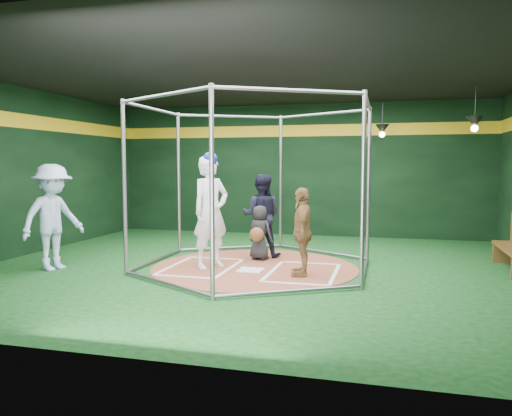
# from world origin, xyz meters

# --- Properties ---
(room_shell) EXTENTS (10.10, 9.10, 3.53)m
(room_shell) POSITION_xyz_m (0.00, 0.01, 1.75)
(room_shell) COLOR #0C3711
(room_shell) RESTS_ON ground
(clay_disc) EXTENTS (3.80, 3.80, 0.01)m
(clay_disc) POSITION_xyz_m (0.00, 0.00, 0.01)
(clay_disc) COLOR #965036
(clay_disc) RESTS_ON ground
(home_plate) EXTENTS (0.43, 0.43, 0.01)m
(home_plate) POSITION_xyz_m (0.00, -0.30, 0.02)
(home_plate) COLOR white
(home_plate) RESTS_ON clay_disc
(batter_box_left) EXTENTS (1.17, 1.77, 0.01)m
(batter_box_left) POSITION_xyz_m (-0.95, -0.25, 0.02)
(batter_box_left) COLOR white
(batter_box_left) RESTS_ON clay_disc
(batter_box_right) EXTENTS (1.17, 1.77, 0.01)m
(batter_box_right) POSITION_xyz_m (0.95, -0.25, 0.02)
(batter_box_right) COLOR white
(batter_box_right) RESTS_ON clay_disc
(batting_cage) EXTENTS (4.05, 4.67, 3.00)m
(batting_cage) POSITION_xyz_m (-0.00, -0.00, 1.50)
(batting_cage) COLOR gray
(batting_cage) RESTS_ON ground
(pendant_lamp_near) EXTENTS (0.34, 0.34, 0.90)m
(pendant_lamp_near) POSITION_xyz_m (2.20, 3.60, 2.74)
(pendant_lamp_near) COLOR black
(pendant_lamp_near) RESTS_ON room_shell
(pendant_lamp_far) EXTENTS (0.34, 0.34, 0.90)m
(pendant_lamp_far) POSITION_xyz_m (4.00, 2.00, 2.74)
(pendant_lamp_far) COLOR black
(pendant_lamp_far) RESTS_ON room_shell
(batter_figure) EXTENTS (0.83, 0.89, 2.12)m
(batter_figure) POSITION_xyz_m (-0.77, -0.23, 1.06)
(batter_figure) COLOR white
(batter_figure) RESTS_ON clay_disc
(visitor_leopard) EXTENTS (0.49, 0.93, 1.51)m
(visitor_leopard) POSITION_xyz_m (0.96, -0.46, 0.77)
(visitor_leopard) COLOR tan
(visitor_leopard) RESTS_ON clay_disc
(catcher_figure) EXTENTS (0.61, 0.64, 1.08)m
(catcher_figure) POSITION_xyz_m (-0.09, 0.72, 0.55)
(catcher_figure) COLOR black
(catcher_figure) RESTS_ON clay_disc
(umpire) EXTENTS (0.85, 0.68, 1.69)m
(umpire) POSITION_xyz_m (-0.14, 1.08, 0.86)
(umpire) COLOR black
(umpire) RESTS_ON clay_disc
(bystander_blue) EXTENTS (1.05, 1.39, 1.91)m
(bystander_blue) POSITION_xyz_m (-3.48, -1.09, 0.96)
(bystander_blue) COLOR #ABC1E2
(bystander_blue) RESTS_ON ground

